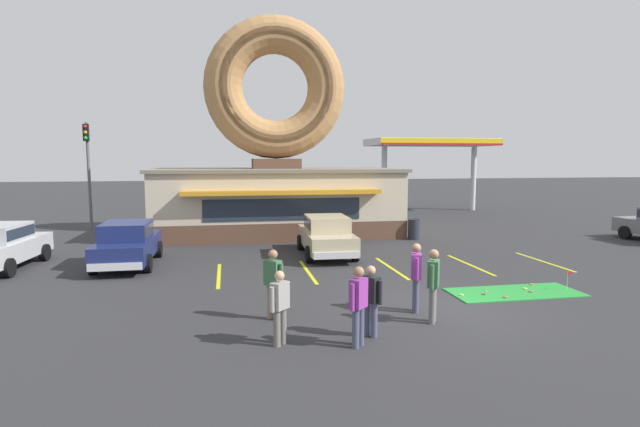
{
  "coord_description": "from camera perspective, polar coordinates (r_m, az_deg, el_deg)",
  "views": [
    {
      "loc": [
        -5.33,
        -11.59,
        3.85
      ],
      "look_at": [
        -2.22,
        5.0,
        2.0
      ],
      "focal_mm": 28.0,
      "sensor_mm": 36.0,
      "label": 1
    }
  ],
  "objects": [
    {
      "name": "pedestrian_blue_sweater_man",
      "position": [
        10.99,
        5.8,
        -9.55
      ],
      "size": [
        0.42,
        0.5,
        1.57
      ],
      "color": "#474C66",
      "rests_on": "ground"
    },
    {
      "name": "gas_station_canopy",
      "position": [
        37.76,
        12.5,
        7.65
      ],
      "size": [
        9.0,
        4.46,
        5.3
      ],
      "color": "silver",
      "rests_on": "ground"
    },
    {
      "name": "traffic_light_pole",
      "position": [
        29.75,
        -24.99,
        5.41
      ],
      "size": [
        0.28,
        0.47,
        5.8
      ],
      "color": "#595B60",
      "rests_on": "ground"
    },
    {
      "name": "parking_stripe_left",
      "position": [
        17.24,
        -1.4,
        -6.64
      ],
      "size": [
        0.12,
        3.6,
        0.01
      ],
      "primitive_type": "cube",
      "color": "yellow",
      "rests_on": "ground"
    },
    {
      "name": "car_champagne",
      "position": [
        19.9,
        0.74,
        -2.35
      ],
      "size": [
        2.08,
        4.61,
        1.6
      ],
      "color": "#BCAD89",
      "rests_on": "ground"
    },
    {
      "name": "putting_mat",
      "position": [
        15.62,
        21.37,
        -8.4
      ],
      "size": [
        3.77,
        1.57,
        0.03
      ],
      "primitive_type": "cube",
      "color": "green",
      "rests_on": "ground"
    },
    {
      "name": "parking_stripe_centre",
      "position": [
        19.12,
        16.74,
        -5.62
      ],
      "size": [
        0.12,
        3.6,
        0.01
      ],
      "primitive_type": "cube",
      "color": "yellow",
      "rests_on": "ground"
    },
    {
      "name": "mini_donut_near_right",
      "position": [
        14.75,
        15.88,
        -8.93
      ],
      "size": [
        0.13,
        0.13,
        0.04
      ],
      "primitive_type": "torus",
      "color": "#E5C666",
      "rests_on": "putting_mat"
    },
    {
      "name": "parking_stripe_mid_right",
      "position": [
        20.65,
        24.18,
        -5.03
      ],
      "size": [
        0.12,
        3.6,
        0.01
      ],
      "primitive_type": "cube",
      "color": "yellow",
      "rests_on": "ground"
    },
    {
      "name": "pedestrian_beanie_man",
      "position": [
        12.09,
        -5.37,
        -7.67
      ],
      "size": [
        0.45,
        0.45,
        1.71
      ],
      "color": "#7F7056",
      "rests_on": "ground"
    },
    {
      "name": "car_silver",
      "position": [
        20.67,
        -32.77,
        -3.03
      ],
      "size": [
        2.21,
        4.67,
        1.6
      ],
      "color": "#B2B5BA",
      "rests_on": "ground"
    },
    {
      "name": "parking_stripe_far_left",
      "position": [
        17.03,
        -11.48,
        -6.93
      ],
      "size": [
        0.12,
        3.6,
        0.01
      ],
      "primitive_type": "cube",
      "color": "yellow",
      "rests_on": "ground"
    },
    {
      "name": "pedestrian_leather_jacket_man",
      "position": [
        12.85,
        10.92,
        -6.79
      ],
      "size": [
        0.35,
        0.57,
        1.75
      ],
      "color": "#474C66",
      "rests_on": "ground"
    },
    {
      "name": "putting_flag_pin",
      "position": [
        16.4,
        26.55,
        -6.42
      ],
      "size": [
        0.13,
        0.01,
        0.55
      ],
      "color": "silver",
      "rests_on": "putting_mat"
    },
    {
      "name": "mini_donut_far_left",
      "position": [
        15.77,
        22.96,
        -8.2
      ],
      "size": [
        0.13,
        0.13,
        0.04
      ],
      "primitive_type": "torus",
      "color": "#A5724C",
      "rests_on": "putting_mat"
    },
    {
      "name": "mini_donut_mid_centre",
      "position": [
        15.03,
        18.25,
        -8.72
      ],
      "size": [
        0.13,
        0.13,
        0.04
      ],
      "primitive_type": "torus",
      "color": "brown",
      "rests_on": "putting_mat"
    },
    {
      "name": "ground_plane",
      "position": [
        13.32,
        13.69,
        -10.73
      ],
      "size": [
        160.0,
        160.0,
        0.0
      ],
      "primitive_type": "plane",
      "color": "#2D2D30"
    },
    {
      "name": "mini_donut_near_left",
      "position": [
        16.05,
        22.38,
        -7.93
      ],
      "size": [
        0.13,
        0.13,
        0.04
      ],
      "primitive_type": "torus",
      "color": "#E5C666",
      "rests_on": "putting_mat"
    },
    {
      "name": "car_navy",
      "position": [
        19.31,
        -21.13,
        -3.04
      ],
      "size": [
        1.99,
        4.56,
        1.6
      ],
      "color": "navy",
      "rests_on": "ground"
    },
    {
      "name": "pedestrian_clipboard_woman",
      "position": [
        12.09,
        12.81,
        -7.64
      ],
      "size": [
        0.4,
        0.53,
        1.75
      ],
      "color": "slate",
      "rests_on": "ground"
    },
    {
      "name": "golf_ball",
      "position": [
        15.32,
        18.48,
        -8.43
      ],
      "size": [
        0.04,
        0.04,
        0.04
      ],
      "primitive_type": "sphere",
      "color": "white",
      "rests_on": "putting_mat"
    },
    {
      "name": "pedestrian_hooded_kid",
      "position": [
        10.48,
        -4.62,
        -10.32
      ],
      "size": [
        0.44,
        0.46,
        1.57
      ],
      "color": "slate",
      "rests_on": "ground"
    },
    {
      "name": "parking_stripe_mid_left",
      "position": [
        17.95,
        8.15,
        -6.18
      ],
      "size": [
        0.12,
        3.6,
        0.01
      ],
      "primitive_type": "cube",
      "color": "yellow",
      "rests_on": "ground"
    },
    {
      "name": "mini_donut_mid_left",
      "position": [
        16.68,
        23.04,
        -7.43
      ],
      "size": [
        0.13,
        0.13,
        0.04
      ],
      "primitive_type": "torus",
      "color": "#D17F47",
      "rests_on": "putting_mat"
    },
    {
      "name": "mini_donut_mid_right",
      "position": [
        14.9,
        20.46,
        -8.93
      ],
      "size": [
        0.13,
        0.13,
        0.04
      ],
      "primitive_type": "torus",
      "color": "#A5724C",
      "rests_on": "putting_mat"
    },
    {
      "name": "trash_bin",
      "position": [
        24.36,
        10.67,
        -1.76
      ],
      "size": [
        0.57,
        0.57,
        0.97
      ],
      "color": "#232833",
      "rests_on": "ground"
    },
    {
      "name": "pedestrian_crossing_woman",
      "position": [
        10.37,
        4.41,
        -10.1
      ],
      "size": [
        0.45,
        0.45,
        1.68
      ],
      "color": "#474C66",
      "rests_on": "ground"
    },
    {
      "name": "donut_shop_building",
      "position": [
        25.65,
        -5.04,
        5.99
      ],
      "size": [
        12.3,
        6.75,
        10.96
      ],
      "color": "brown",
      "rests_on": "ground"
    }
  ]
}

